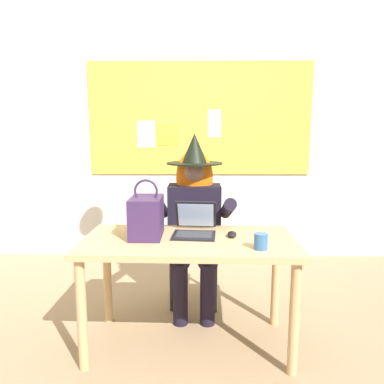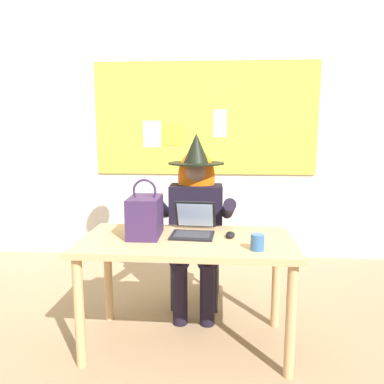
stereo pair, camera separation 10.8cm
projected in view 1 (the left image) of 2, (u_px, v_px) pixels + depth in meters
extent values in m
plane|color=#937A5B|center=(201.00, 349.00, 2.38)|extent=(24.00, 24.00, 0.00)
cube|color=silver|center=(200.00, 132.00, 4.01)|extent=(6.28, 0.10, 2.80)
cube|color=yellow|center=(200.00, 119.00, 3.92)|extent=(2.40, 0.02, 1.20)
cube|color=gold|center=(168.00, 135.00, 3.94)|extent=(0.22, 0.01, 0.22)
cube|color=white|center=(144.00, 134.00, 3.95)|extent=(0.23, 0.02, 0.29)
cube|color=white|center=(214.00, 123.00, 3.91)|extent=(0.14, 0.01, 0.29)
cube|color=tan|center=(189.00, 242.00, 2.32)|extent=(1.37, 0.71, 0.04)
cylinder|color=tan|center=(82.00, 315.00, 2.12)|extent=(0.06, 0.06, 0.69)
cylinder|color=tan|center=(294.00, 319.00, 2.08)|extent=(0.06, 0.06, 0.69)
cylinder|color=tan|center=(107.00, 277.00, 2.68)|extent=(0.06, 0.06, 0.69)
cylinder|color=tan|center=(276.00, 280.00, 2.63)|extent=(0.06, 0.06, 0.69)
cube|color=#2D3347|center=(194.00, 250.00, 2.97)|extent=(0.44, 0.44, 0.04)
cube|color=#2D3347|center=(195.00, 216.00, 3.12)|extent=(0.38, 0.05, 0.45)
cylinder|color=#262628|center=(215.00, 286.00, 2.84)|extent=(0.04, 0.04, 0.43)
cylinder|color=#262628|center=(172.00, 285.00, 2.85)|extent=(0.04, 0.04, 0.43)
cylinder|color=#262628|center=(215.00, 270.00, 3.17)|extent=(0.04, 0.04, 0.43)
cylinder|color=#262628|center=(176.00, 269.00, 3.19)|extent=(0.04, 0.04, 0.43)
cylinder|color=black|center=(208.00, 294.00, 2.65)|extent=(0.11, 0.11, 0.47)
cylinder|color=black|center=(180.00, 294.00, 2.66)|extent=(0.11, 0.11, 0.47)
cylinder|color=black|center=(207.00, 252.00, 2.78)|extent=(0.15, 0.42, 0.15)
cylinder|color=black|center=(181.00, 252.00, 2.78)|extent=(0.15, 0.42, 0.15)
cube|color=black|center=(194.00, 217.00, 2.95)|extent=(0.42, 0.26, 0.52)
cylinder|color=black|center=(228.00, 209.00, 2.70)|extent=(0.09, 0.46, 0.24)
cylinder|color=black|center=(161.00, 209.00, 2.71)|extent=(0.09, 0.46, 0.24)
sphere|color=#A37A60|center=(194.00, 173.00, 2.89)|extent=(0.20, 0.20, 0.20)
ellipsoid|color=orange|center=(194.00, 177.00, 2.92)|extent=(0.30, 0.22, 0.44)
cylinder|color=black|center=(194.00, 163.00, 2.88)|extent=(0.45, 0.45, 0.01)
cone|color=black|center=(194.00, 148.00, 2.86)|extent=(0.21, 0.21, 0.24)
cube|color=black|center=(194.00, 235.00, 2.36)|extent=(0.29, 0.24, 0.01)
cube|color=#333338|center=(194.00, 234.00, 2.36)|extent=(0.24, 0.17, 0.00)
cube|color=black|center=(196.00, 214.00, 2.50)|extent=(0.28, 0.13, 0.20)
cube|color=#99B7E0|center=(196.00, 215.00, 2.49)|extent=(0.25, 0.11, 0.17)
ellipsoid|color=black|center=(232.00, 234.00, 2.35)|extent=(0.07, 0.11, 0.03)
cube|color=#38234C|center=(146.00, 217.00, 2.34)|extent=(0.20, 0.30, 0.26)
torus|color=#38234C|center=(146.00, 191.00, 2.32)|extent=(0.16, 0.02, 0.16)
cylinder|color=#336099|center=(261.00, 241.00, 2.10)|extent=(0.08, 0.08, 0.09)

